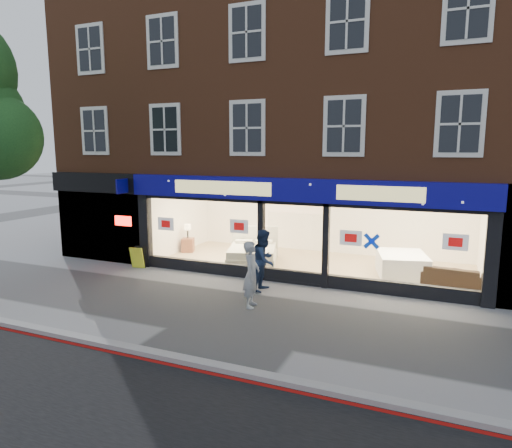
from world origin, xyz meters
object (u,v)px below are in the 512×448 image
Objects in this scene: a_board at (139,257)px; pedestrian_grey at (251,274)px; sofa at (452,276)px; display_bed at (253,253)px; pedestrian_blue at (264,260)px; mattress_stack at (402,265)px.

pedestrian_grey is at bearing -28.18° from a_board.
display_bed is at bearing 5.02° from sofa.
pedestrian_grey is at bearing -169.43° from pedestrian_blue.
pedestrian_blue reaches higher than pedestrian_grey.
display_bed is 4.42m from pedestrian_grey.
mattress_stack is at bearing -48.55° from pedestrian_grey.
mattress_stack is 5.54m from pedestrian_grey.
a_board is at bearing 16.49° from sofa.
pedestrian_grey reaches higher than display_bed.
pedestrian_grey is (-3.42, -4.33, 0.42)m from mattress_stack.
pedestrian_blue reaches higher than sofa.
pedestrian_blue is at bearing 31.59° from sofa.
a_board is (-10.19, -1.72, -0.01)m from sofa.
pedestrian_blue is (1.50, -2.58, 0.49)m from display_bed.
pedestrian_grey is at bearing -84.96° from display_bed.
pedestrian_grey reaches higher than a_board.
sofa is 1.09× the size of pedestrian_blue.
a_board is 5.11m from pedestrian_blue.
pedestrian_grey is 1.48m from pedestrian_blue.
a_board is (-8.69, -2.22, -0.08)m from mattress_stack.
mattress_stack is (5.14, 0.29, 0.03)m from display_bed.
display_bed is 1.25× the size of sofa.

